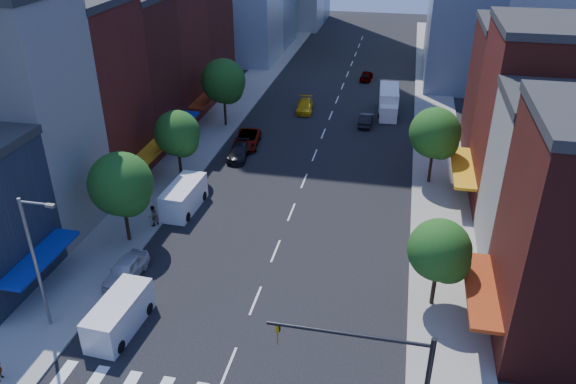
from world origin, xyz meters
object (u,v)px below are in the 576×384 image
Objects in this scene: parked_car_second at (183,197)px; traffic_car_oncoming at (366,120)px; pedestrian_far at (153,216)px; traffic_car_far at (366,75)px; parked_car_third at (247,139)px; parked_car_front at (126,270)px; taxi at (305,106)px; box_truck at (389,102)px; parked_car_rear at (239,152)px; cargo_van_far at (183,198)px; cargo_van_near at (118,316)px.

traffic_car_oncoming is at bearing 54.26° from parked_car_second.
parked_car_second is 4.18m from pedestrian_far.
traffic_car_far is at bearing -166.36° from pedestrian_far.
parked_car_third is at bearing 72.60° from traffic_car_far.
parked_car_front is at bearing 80.42° from traffic_car_far.
taxi is 0.62× the size of box_truck.
parked_car_second is 42.09m from traffic_car_far.
parked_car_rear is 15.68m from taxi.
parked_car_front is 0.96× the size of parked_car_rear.
pedestrian_far reaches higher than parked_car_rear.
box_truck is at bearing 36.55° from parked_car_third.
cargo_van_far is at bearing 77.72° from traffic_car_far.
cargo_van_far is 0.73× the size of box_truck.
parked_car_third is at bearing -159.00° from pedestrian_far.
traffic_car_oncoming is (13.57, 23.09, -0.47)m from cargo_van_far.
traffic_car_oncoming is at bearing 75.84° from cargo_van_near.
taxi reaches higher than parked_car_second.
parked_car_front is 0.83× the size of cargo_van_near.
box_truck reaches higher than cargo_van_far.
cargo_van_near is at bearing -96.25° from parked_car_third.
taxi is 10.26m from box_truck.
cargo_van_near is at bearing -101.90° from taxi.
parked_car_rear is 11.31m from cargo_van_far.
traffic_car_oncoming is at bearing 69.72° from parked_car_front.
taxi is 16.08m from traffic_car_far.
parked_car_third reaches higher than taxi.
cargo_van_far reaches higher than parked_car_second.
cargo_van_near is (1.99, -5.00, 0.35)m from parked_car_front.
parked_car_second is 0.98× the size of traffic_car_oncoming.
pedestrian_far is (-17.27, -30.86, -0.40)m from box_truck.
parked_car_second is 0.53× the size of box_truck.
cargo_van_near is at bearing -82.04° from cargo_van_far.
parked_car_rear is 31.68m from traffic_car_far.
parked_car_front is 0.58× the size of box_truck.
parked_car_third is 28.62m from traffic_car_far.
taxi is at bearing 69.42° from parked_car_rear.
parked_car_third is at bearing 78.08° from parked_car_second.
traffic_car_oncoming is 1.07× the size of traffic_car_far.
parked_car_third reaches higher than traffic_car_far.
parked_car_second is (0.00, 10.94, -0.09)m from parked_car_front.
parked_car_second is 0.73× the size of cargo_van_far.
pedestrian_far is at bearing -107.12° from parked_car_rear.
cargo_van_near is (0.01, -29.52, 0.36)m from parked_car_third.
box_truck is 35.36m from pedestrian_far.
pedestrian_far is (-7.13, -29.48, 0.35)m from taxi.
box_truck is (14.27, 16.50, 0.76)m from parked_car_rear.
traffic_car_oncoming is (11.96, 38.15, -0.42)m from cargo_van_near.
traffic_car_oncoming is at bearing 98.77° from traffic_car_far.
traffic_car_far is at bearing 78.80° from parked_car_front.
parked_car_second is at bearing 92.54° from parked_car_front.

